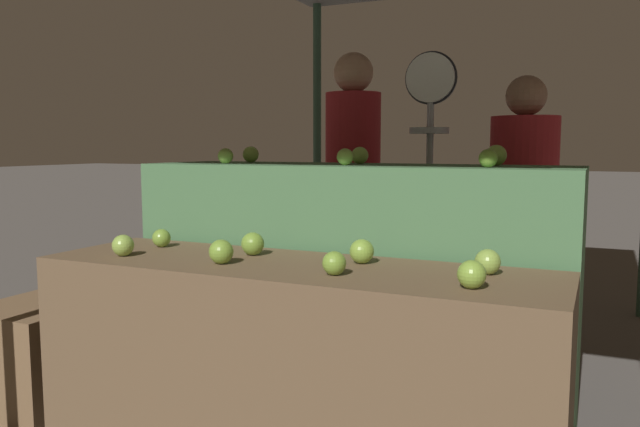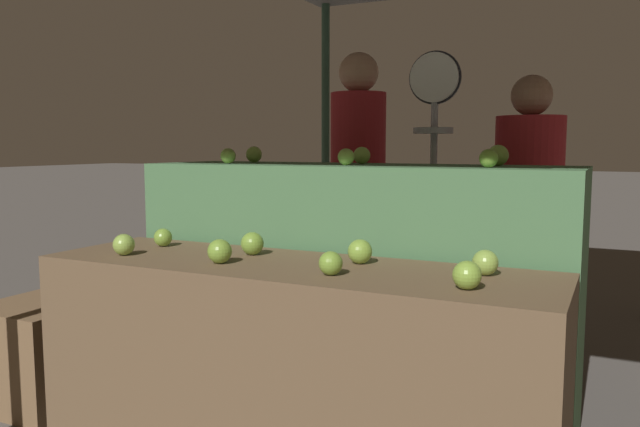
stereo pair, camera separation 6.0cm
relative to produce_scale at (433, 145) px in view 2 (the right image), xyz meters
The scene contains 20 objects.
display_counter_front 1.47m from the produce_scale, 98.47° to the right, with size 1.88×0.55×0.81m, color brown.
display_counter_back 0.91m from the produce_scale, 106.55° to the right, with size 1.88×0.55×1.15m, color #4C7A4C.
apple_front_0 1.61m from the produce_scale, 122.35° to the right, with size 0.08×0.08×0.08m, color #8EB247.
apple_front_1 1.41m from the produce_scale, 107.50° to the right, with size 0.09×0.09×0.09m, color #7AA338.
apple_front_2 1.36m from the produce_scale, 88.60° to the right, with size 0.08×0.08×0.08m, color #7AA338.
apple_front_3 1.45m from the produce_scale, 70.19° to the right, with size 0.09×0.09×0.09m, color #84AD3D.
apple_front_4 1.43m from the produce_scale, 127.58° to the right, with size 0.08×0.08×0.08m, color #7AA338.
apple_front_5 1.23m from the produce_scale, 109.85° to the right, with size 0.09×0.09×0.09m, color #7AA338.
apple_front_6 1.15m from the produce_scale, 87.74° to the right, with size 0.09×0.09×0.09m, color #84AD3D.
apple_front_7 1.26m from the produce_scale, 66.15° to the right, with size 0.08×0.08×0.08m, color #8EB247.
apple_back_0 1.05m from the produce_scale, 137.58° to the right, with size 0.07×0.07×0.07m, color #8EB247.
apple_back_1 0.72m from the produce_scale, 104.05° to the right, with size 0.07×0.07×0.07m, color #8EB247.
apple_back_2 0.83m from the produce_scale, 60.00° to the right, with size 0.07×0.07×0.07m, color #7AA338.
apple_back_3 0.91m from the produce_scale, 147.41° to the right, with size 0.08×0.08×0.08m, color #8EB247.
apple_back_4 0.54m from the produce_scale, 110.56° to the right, with size 0.08×0.08×0.08m, color #8EB247.
apple_back_5 0.64m from the produce_scale, 50.33° to the right, with size 0.09×0.09×0.09m, color #8EB247.
produce_scale is the anchor object (origin of this frame).
person_vendor_at_scale 0.60m from the produce_scale, 31.68° to the left, with size 0.46×0.46×1.59m.
person_customer_left 0.65m from the produce_scale, 150.11° to the left, with size 0.43×0.43×1.77m.
wooden_crate_side 2.17m from the produce_scale, 145.46° to the right, with size 0.49×0.49×0.49m, color brown.
Camera 2 is at (1.05, -1.91, 1.23)m, focal length 35.00 mm.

